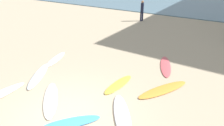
{
  "coord_description": "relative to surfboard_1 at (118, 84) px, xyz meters",
  "views": [
    {
      "loc": [
        4.23,
        -4.01,
        4.82
      ],
      "look_at": [
        -0.49,
        3.94,
        0.3
      ],
      "focal_mm": 32.92,
      "sensor_mm": 36.0,
      "label": 1
    }
  ],
  "objects": [
    {
      "name": "surfboard_2",
      "position": [
        -0.19,
        -2.89,
        0.0
      ],
      "size": [
        1.69,
        1.77,
        0.07
      ],
      "primitive_type": "ellipsoid",
      "rotation": [
        0.0,
        0.0,
        2.4
      ],
      "color": "#439CDD",
      "rests_on": "ground_plane"
    },
    {
      "name": "surfboard_4",
      "position": [
        1.82,
        0.6,
        0.0
      ],
      "size": [
        1.76,
        2.5,
        0.07
      ],
      "primitive_type": "ellipsoid",
      "rotation": [
        0.0,
        0.0,
        2.63
      ],
      "color": "orange",
      "rests_on": "ground_plane"
    },
    {
      "name": "ground_plane",
      "position": [
        -0.57,
        -2.72,
        -0.04
      ],
      "size": [
        120.0,
        120.0,
        0.0
      ],
      "primitive_type": "plane",
      "color": "tan"
    },
    {
      "name": "surfboard_7",
      "position": [
        -3.63,
        -1.24,
        0.01
      ],
      "size": [
        1.65,
        2.4,
        0.09
      ],
      "primitive_type": "ellipsoid",
      "rotation": [
        0.0,
        0.0,
        3.66
      ],
      "color": "white",
      "rests_on": "ground_plane"
    },
    {
      "name": "surfboard_1",
      "position": [
        0.0,
        0.0,
        0.0
      ],
      "size": [
        0.68,
        1.94,
        0.07
      ],
      "primitive_type": "ellipsoid",
      "rotation": [
        0.0,
        0.0,
        3.04
      ],
      "color": "yellow",
      "rests_on": "ground_plane"
    },
    {
      "name": "surfboard_3",
      "position": [
        1.23,
        2.8,
        -0.0
      ],
      "size": [
        1.32,
        2.45,
        0.06
      ],
      "primitive_type": "ellipsoid",
      "rotation": [
        0.0,
        0.0,
        3.49
      ],
      "color": "#DB5459",
      "rests_on": "ground_plane"
    },
    {
      "name": "surfboard_6",
      "position": [
        1.11,
        -1.73,
        0.01
      ],
      "size": [
        1.9,
        2.34,
        0.09
      ],
      "primitive_type": "ellipsoid",
      "rotation": [
        0.0,
        0.0,
        0.62
      ],
      "color": "white",
      "rests_on": "ground_plane"
    },
    {
      "name": "beachgoer_far",
      "position": [
        -3.55,
        10.75,
        1.0
      ],
      "size": [
        0.37,
        0.37,
        1.84
      ],
      "rotation": [
        0.0,
        0.0,
        4.26
      ],
      "color": "#191E33",
      "rests_on": "ground_plane"
    },
    {
      "name": "surfboard_5",
      "position": [
        -1.76,
        -2.29,
        -0.01
      ],
      "size": [
        2.06,
        2.16,
        0.06
      ],
      "primitive_type": "ellipsoid",
      "rotation": [
        0.0,
        0.0,
        3.89
      ],
      "color": "silver",
      "rests_on": "ground_plane"
    },
    {
      "name": "surfboard_8",
      "position": [
        -4.27,
        0.54,
        -0.0
      ],
      "size": [
        1.08,
        2.09,
        0.06
      ],
      "primitive_type": "ellipsoid",
      "rotation": [
        0.0,
        0.0,
        0.3
      ],
      "color": "silver",
      "rests_on": "ground_plane"
    }
  ]
}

